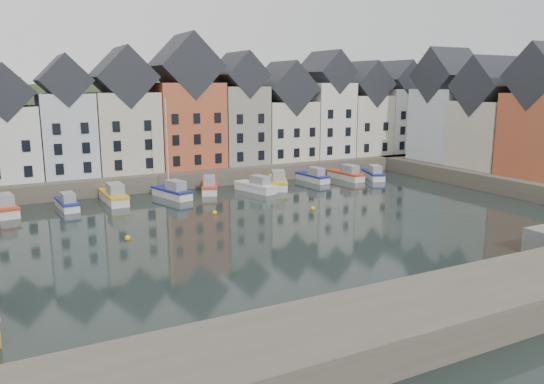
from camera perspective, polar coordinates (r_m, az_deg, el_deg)
ground at (r=49.46m, az=1.60°, el=-3.87°), size 260.00×260.00×0.00m
far_quay at (r=76.24m, az=-9.52°, el=2.23°), size 90.00×16.00×2.00m
right_quay at (r=76.04m, az=25.49°, el=1.23°), size 14.00×54.00×2.00m
near_wall at (r=26.64m, az=6.23°, el=-15.68°), size 50.00×6.00×2.00m
hillside at (r=105.02m, az=-13.68°, el=-6.01°), size 153.60×70.40×64.00m
far_terrace at (r=74.58m, az=-6.87°, el=8.19°), size 72.37×8.16×17.78m
right_terrace at (r=77.52m, az=22.55°, el=7.55°), size 8.30×24.25×16.36m
mooring_buoys at (r=52.37m, az=-5.10°, el=-2.87°), size 20.50×5.50×0.50m
boat_a at (r=60.95m, az=-26.89°, el=-1.48°), size 2.97×6.61×2.45m
boat_b at (r=60.75m, az=-21.16°, el=-1.15°), size 2.04×5.49×2.07m
boat_c at (r=62.17m, az=-16.63°, el=-0.43°), size 2.20×6.73×2.57m
boat_d at (r=63.25m, az=-10.64°, el=0.06°), size 3.49×6.43×11.75m
boat_e at (r=66.02m, az=-6.72°, el=0.60°), size 4.00×6.36×2.34m
boat_f at (r=65.72m, az=-1.70°, el=0.62°), size 3.50×6.32×2.32m
boat_g at (r=68.24m, az=0.66°, el=1.10°), size 4.73×6.97×2.58m
boat_h at (r=72.84m, az=4.44°, el=1.65°), size 2.37×5.91×2.21m
boat_i at (r=74.83m, az=8.01°, el=1.87°), size 2.42×6.27×2.35m
boat_j at (r=76.10m, az=10.86°, el=1.90°), size 3.75×6.05×2.22m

